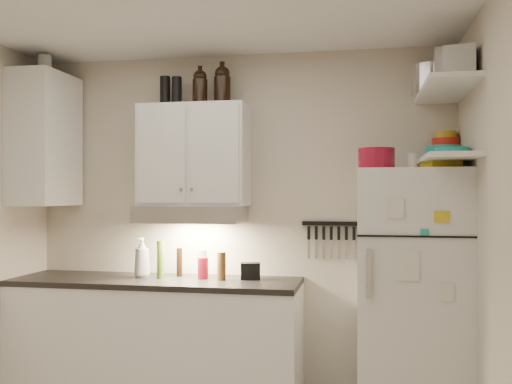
# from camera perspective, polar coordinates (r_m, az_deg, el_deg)

# --- Properties ---
(back_wall) EXTENTS (3.20, 0.02, 2.60)m
(back_wall) POSITION_cam_1_polar(r_m,az_deg,el_deg) (4.36, -1.74, -3.32)
(back_wall) COLOR beige
(back_wall) RESTS_ON ground
(base_cabinet) EXTENTS (2.10, 0.60, 0.88)m
(base_cabinet) POSITION_cam_1_polar(r_m,az_deg,el_deg) (4.35, -9.99, -14.80)
(base_cabinet) COLOR white
(base_cabinet) RESTS_ON floor
(countertop) EXTENTS (2.10, 0.62, 0.04)m
(countertop) POSITION_cam_1_polar(r_m,az_deg,el_deg) (4.26, -9.99, -8.80)
(countertop) COLOR black
(countertop) RESTS_ON base_cabinet
(upper_cabinet) EXTENTS (0.80, 0.33, 0.75)m
(upper_cabinet) POSITION_cam_1_polar(r_m,az_deg,el_deg) (4.27, -6.19, 3.66)
(upper_cabinet) COLOR white
(upper_cabinet) RESTS_ON back_wall
(side_cabinet) EXTENTS (0.33, 0.55, 1.00)m
(side_cabinet) POSITION_cam_1_polar(r_m,az_deg,el_deg) (4.62, -20.34, 4.93)
(side_cabinet) COLOR white
(side_cabinet) RESTS_ON left_wall
(range_hood) EXTENTS (0.76, 0.46, 0.12)m
(range_hood) POSITION_cam_1_polar(r_m,az_deg,el_deg) (4.20, -6.45, -2.21)
(range_hood) COLOR silver
(range_hood) RESTS_ON back_wall
(fridge) EXTENTS (0.70, 0.68, 1.70)m
(fridge) POSITION_cam_1_polar(r_m,az_deg,el_deg) (3.97, 15.28, -10.15)
(fridge) COLOR white
(fridge) RESTS_ON floor
(shelf_hi) EXTENTS (0.30, 0.95, 0.03)m
(shelf_hi) POSITION_cam_1_polar(r_m,az_deg,el_deg) (3.86, 18.42, 9.70)
(shelf_hi) COLOR white
(shelf_hi) RESTS_ON right_wall
(shelf_lo) EXTENTS (0.30, 0.95, 0.03)m
(shelf_lo) POSITION_cam_1_polar(r_m,az_deg,el_deg) (3.81, 18.43, 3.17)
(shelf_lo) COLOR white
(shelf_lo) RESTS_ON right_wall
(knife_strip) EXTENTS (0.42, 0.02, 0.03)m
(knife_strip) POSITION_cam_1_polar(r_m,az_deg,el_deg) (4.24, 7.47, -3.14)
(knife_strip) COLOR black
(knife_strip) RESTS_ON back_wall
(dutch_oven) EXTENTS (0.31, 0.31, 0.14)m
(dutch_oven) POSITION_cam_1_polar(r_m,az_deg,el_deg) (3.83, 11.94, 3.27)
(dutch_oven) COLOR maroon
(dutch_oven) RESTS_ON fridge
(book_stack) EXTENTS (0.24, 0.28, 0.08)m
(book_stack) POSITION_cam_1_polar(r_m,az_deg,el_deg) (3.83, 17.96, 2.85)
(book_stack) COLOR gold
(book_stack) RESTS_ON fridge
(spice_jar) EXTENTS (0.07, 0.07, 0.10)m
(spice_jar) POSITION_cam_1_polar(r_m,az_deg,el_deg) (3.88, 15.38, 2.96)
(spice_jar) COLOR silver
(spice_jar) RESTS_ON fridge
(stock_pot) EXTENTS (0.29, 0.29, 0.20)m
(stock_pot) POSITION_cam_1_polar(r_m,az_deg,el_deg) (4.14, 17.24, 10.63)
(stock_pot) COLOR silver
(stock_pot) RESTS_ON shelf_hi
(tin_a) EXTENTS (0.23, 0.21, 0.21)m
(tin_a) POSITION_cam_1_polar(r_m,az_deg,el_deg) (3.81, 19.01, 11.71)
(tin_a) COLOR #AAAAAD
(tin_a) RESTS_ON shelf_hi
(tin_b) EXTENTS (0.22, 0.22, 0.18)m
(tin_b) POSITION_cam_1_polar(r_m,az_deg,el_deg) (3.62, 19.74, 12.05)
(tin_b) COLOR #AAAAAD
(tin_b) RESTS_ON shelf_hi
(bowl_teal) EXTENTS (0.24, 0.24, 0.10)m
(bowl_teal) POSITION_cam_1_polar(r_m,az_deg,el_deg) (4.16, 18.19, 3.75)
(bowl_teal) COLOR teal
(bowl_teal) RESTS_ON shelf_lo
(bowl_orange) EXTENTS (0.19, 0.19, 0.06)m
(bowl_orange) POSITION_cam_1_polar(r_m,az_deg,el_deg) (4.24, 18.46, 4.72)
(bowl_orange) COLOR red
(bowl_orange) RESTS_ON bowl_teal
(bowl_yellow) EXTENTS (0.15, 0.15, 0.05)m
(bowl_yellow) POSITION_cam_1_polar(r_m,az_deg,el_deg) (4.25, 18.46, 5.43)
(bowl_yellow) COLOR gold
(bowl_yellow) RESTS_ON bowl_orange
(plates) EXTENTS (0.22, 0.22, 0.05)m
(plates) POSITION_cam_1_polar(r_m,az_deg,el_deg) (3.78, 19.06, 3.82)
(plates) COLOR teal
(plates) RESTS_ON shelf_lo
(growler_a) EXTENTS (0.14, 0.14, 0.26)m
(growler_a) POSITION_cam_1_polar(r_m,az_deg,el_deg) (4.30, -5.62, 10.44)
(growler_a) COLOR black
(growler_a) RESTS_ON upper_cabinet
(growler_b) EXTENTS (0.16, 0.16, 0.29)m
(growler_b) POSITION_cam_1_polar(r_m,az_deg,el_deg) (4.29, -3.40, 10.66)
(growler_b) COLOR black
(growler_b) RESTS_ON upper_cabinet
(thermos_a) EXTENTS (0.09, 0.09, 0.22)m
(thermos_a) POSITION_cam_1_polar(r_m,az_deg,el_deg) (4.38, -7.93, 9.94)
(thermos_a) COLOR black
(thermos_a) RESTS_ON upper_cabinet
(thermos_b) EXTENTS (0.10, 0.10, 0.23)m
(thermos_b) POSITION_cam_1_polar(r_m,az_deg,el_deg) (4.44, -9.07, 9.88)
(thermos_b) COLOR black
(thermos_b) RESTS_ON upper_cabinet
(side_jar) EXTENTS (0.13, 0.13, 0.14)m
(side_jar) POSITION_cam_1_polar(r_m,az_deg,el_deg) (4.69, -20.39, 11.89)
(side_jar) COLOR silver
(side_jar) RESTS_ON side_cabinet
(soap_bottle) EXTENTS (0.16, 0.16, 0.33)m
(soap_bottle) POSITION_cam_1_polar(r_m,az_deg,el_deg) (4.32, -11.33, -6.22)
(soap_bottle) COLOR white
(soap_bottle) RESTS_ON countertop
(pepper_mill) EXTENTS (0.08, 0.08, 0.20)m
(pepper_mill) POSITION_cam_1_polar(r_m,az_deg,el_deg) (4.12, -3.48, -7.40)
(pepper_mill) COLOR brown
(pepper_mill) RESTS_ON countertop
(oil_bottle) EXTENTS (0.07, 0.07, 0.28)m
(oil_bottle) POSITION_cam_1_polar(r_m,az_deg,el_deg) (4.25, -9.54, -6.68)
(oil_bottle) COLOR #466E1B
(oil_bottle) RESTS_ON countertop
(vinegar_bottle) EXTENTS (0.06, 0.06, 0.21)m
(vinegar_bottle) POSITION_cam_1_polar(r_m,az_deg,el_deg) (4.34, -7.67, -6.96)
(vinegar_bottle) COLOR black
(vinegar_bottle) RESTS_ON countertop
(clear_bottle) EXTENTS (0.07, 0.07, 0.21)m
(clear_bottle) POSITION_cam_1_polar(r_m,az_deg,el_deg) (4.23, -5.41, -7.18)
(clear_bottle) COLOR silver
(clear_bottle) RESTS_ON countertop
(red_jar) EXTENTS (0.10, 0.10, 0.15)m
(red_jar) POSITION_cam_1_polar(r_m,az_deg,el_deg) (4.19, -5.32, -7.60)
(red_jar) COLOR maroon
(red_jar) RESTS_ON countertop
(caddy) EXTENTS (0.16, 0.12, 0.12)m
(caddy) POSITION_cam_1_polar(r_m,az_deg,el_deg) (4.16, -0.56, -7.90)
(caddy) COLOR black
(caddy) RESTS_ON countertop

